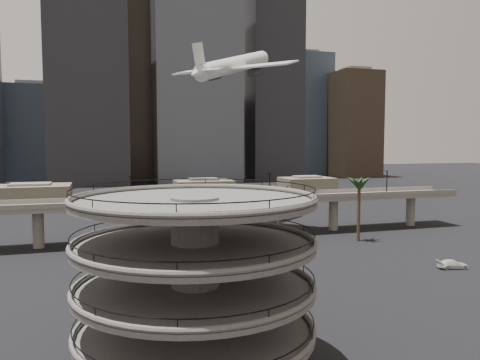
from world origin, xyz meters
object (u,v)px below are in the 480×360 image
object	(u,v)px
parking_ramp	(195,266)
car_b	(292,287)
airborne_jet	(234,66)
overpass	(199,205)
car_c	(453,264)
car_a	(189,281)

from	to	relation	value
parking_ramp	car_b	distance (m)	26.86
airborne_jet	car_b	bearing A→B (deg)	-140.30
overpass	parking_ramp	bearing A→B (deg)	-102.43
airborne_jet	car_c	size ratio (longest dim) A/B	6.02
overpass	car_a	distance (m)	34.99
parking_ramp	car_b	bearing A→B (deg)	46.13
airborne_jet	car_a	size ratio (longest dim) A/B	7.52
overpass	airborne_jet	size ratio (longest dim) A/B	4.28
parking_ramp	overpass	distance (m)	60.46
parking_ramp	car_a	distance (m)	27.68
parking_ramp	car_c	xyz separation A→B (m)	(48.44, 21.88, -9.10)
parking_ramp	car_b	world-z (taller)	parking_ramp
parking_ramp	car_b	xyz separation A→B (m)	(17.52, 18.23, -9.06)
airborne_jet	car_b	world-z (taller)	airborne_jet
overpass	car_c	xyz separation A→B (m)	(35.44, -37.12, -6.61)
parking_ramp	airborne_jet	distance (m)	82.42
car_a	car_b	distance (m)	15.29
airborne_jet	car_c	distance (m)	68.36
overpass	airborne_jet	bearing A→B (deg)	48.40
overpass	airborne_jet	xyz separation A→B (m)	(11.91, 13.42, 32.97)
parking_ramp	overpass	world-z (taller)	parking_ramp
overpass	car_c	distance (m)	51.74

